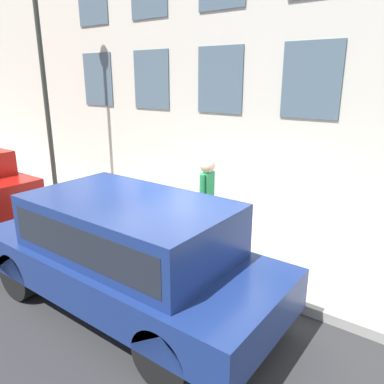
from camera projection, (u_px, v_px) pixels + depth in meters
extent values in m
plane|color=#2D2D30|center=(187.00, 271.00, 6.61)|extent=(80.00, 80.00, 0.00)
cube|color=#9E9B93|center=(225.00, 243.00, 7.56)|extent=(2.54, 60.00, 0.15)
cube|color=#4C6070|center=(311.00, 80.00, 7.02)|extent=(0.03, 1.15, 1.42)
cube|color=#4C6070|center=(220.00, 80.00, 8.18)|extent=(0.03, 1.15, 1.42)
cube|color=#4C6070|center=(151.00, 80.00, 9.34)|extent=(0.03, 1.15, 1.42)
cube|color=#4C6070|center=(98.00, 80.00, 10.51)|extent=(0.03, 1.15, 1.42)
cylinder|color=gold|center=(177.00, 248.00, 7.14)|extent=(0.35, 0.35, 0.04)
cylinder|color=gold|center=(177.00, 235.00, 7.07)|extent=(0.26, 0.26, 0.56)
sphere|color=#A4891E|center=(177.00, 222.00, 6.99)|extent=(0.27, 0.27, 0.27)
cylinder|color=black|center=(177.00, 217.00, 6.96)|extent=(0.09, 0.09, 0.11)
cylinder|color=gold|center=(185.00, 234.00, 6.94)|extent=(0.09, 0.10, 0.09)
cylinder|color=gold|center=(170.00, 230.00, 7.15)|extent=(0.09, 0.10, 0.09)
cylinder|color=#998466|center=(204.00, 227.00, 7.11)|extent=(0.12, 0.12, 0.83)
cylinder|color=#998466|center=(209.00, 224.00, 7.24)|extent=(0.12, 0.12, 0.83)
cube|color=#268C4C|center=(207.00, 189.00, 6.96)|extent=(0.23, 0.16, 0.62)
cylinder|color=#268C4C|center=(202.00, 190.00, 6.83)|extent=(0.10, 0.10, 0.59)
cylinder|color=#268C4C|center=(212.00, 186.00, 7.08)|extent=(0.10, 0.10, 0.59)
sphere|color=beige|center=(207.00, 165.00, 6.83)|extent=(0.28, 0.28, 0.28)
cylinder|color=black|center=(19.00, 275.00, 5.74)|extent=(0.24, 0.75, 0.75)
cylinder|color=black|center=(105.00, 239.00, 7.04)|extent=(0.24, 0.75, 0.75)
cylinder|color=black|center=(163.00, 357.00, 4.06)|extent=(0.24, 0.75, 0.75)
cylinder|color=black|center=(241.00, 289.00, 5.36)|extent=(0.24, 0.75, 0.75)
cube|color=navy|center=(125.00, 265.00, 5.47)|extent=(1.94, 4.74, 0.56)
cube|color=navy|center=(129.00, 225.00, 5.21)|extent=(1.71, 2.94, 0.75)
cube|color=#1E232D|center=(129.00, 225.00, 5.21)|extent=(1.72, 2.70, 0.48)
cylinder|color=black|center=(20.00, 203.00, 9.13)|extent=(0.24, 0.69, 0.69)
cylinder|color=#2D332D|center=(57.00, 195.00, 10.23)|extent=(0.26, 0.26, 0.12)
cylinder|color=#2D332D|center=(44.00, 78.00, 9.34)|extent=(0.12, 0.12, 6.26)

